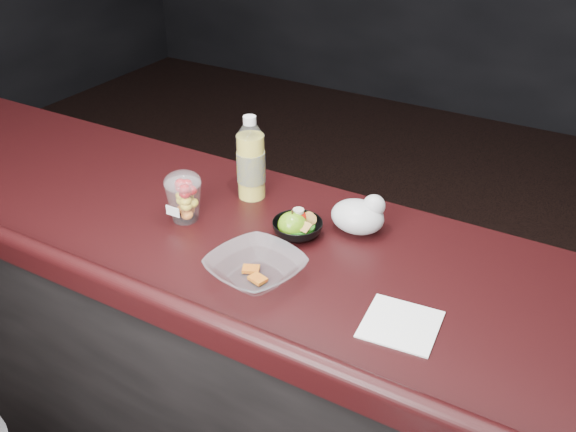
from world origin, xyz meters
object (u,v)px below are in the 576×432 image
object	(u,v)px
snack_bowl	(297,227)
takeout_bowl	(256,269)
green_apple	(292,225)
fruit_cup	(184,196)
lemonade_bottle	(251,164)

from	to	relation	value
snack_bowl	takeout_bowl	size ratio (longest dim) A/B	0.54
green_apple	snack_bowl	size ratio (longest dim) A/B	0.56
fruit_cup	lemonade_bottle	bearing A→B (deg)	66.97
fruit_cup	green_apple	distance (m)	0.31
lemonade_bottle	green_apple	bearing A→B (deg)	-31.70
snack_bowl	takeout_bowl	bearing A→B (deg)	-87.82
fruit_cup	snack_bowl	bearing A→B (deg)	15.20
lemonade_bottle	snack_bowl	bearing A→B (deg)	-28.46
lemonade_bottle	green_apple	size ratio (longest dim) A/B	3.12
snack_bowl	takeout_bowl	world-z (taller)	snack_bowl
lemonade_bottle	snack_bowl	distance (m)	0.26
fruit_cup	takeout_bowl	size ratio (longest dim) A/B	0.54
green_apple	takeout_bowl	bearing A→B (deg)	-85.46
lemonade_bottle	fruit_cup	bearing A→B (deg)	-113.03
green_apple	snack_bowl	distance (m)	0.02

